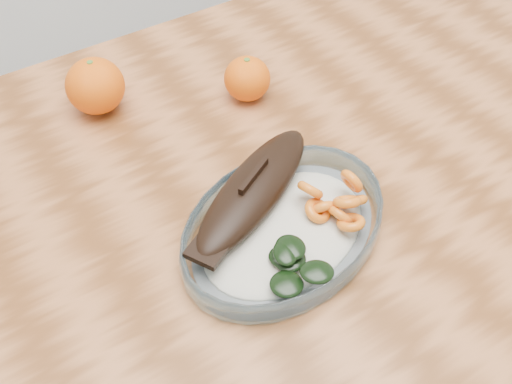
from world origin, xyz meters
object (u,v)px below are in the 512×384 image
Objects in this scene: orange_left at (95,86)px; plated_meal at (283,224)px; orange_right at (247,79)px; dining_table at (264,236)px.

plated_meal is at bearing -74.87° from orange_left.
orange_left reaches higher than plated_meal.
dining_table is at bearing -115.05° from orange_right.
orange_left reaches higher than dining_table.
plated_meal is at bearing -108.08° from dining_table.
dining_table is at bearing -65.53° from orange_left.
plated_meal is (-0.03, -0.08, 0.12)m from dining_table.
orange_left is at bearing 88.92° from plated_meal.
orange_right is (0.07, 0.16, 0.13)m from dining_table.
dining_table is 0.14m from plated_meal.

